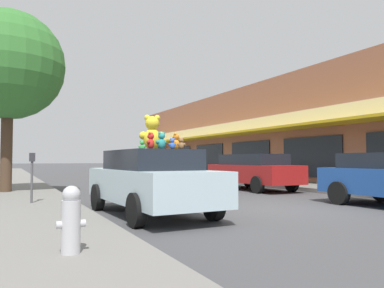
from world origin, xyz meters
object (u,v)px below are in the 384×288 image
object	(u,v)px
teddy_bear_blue	(172,144)
parking_meter	(32,171)
parked_car_far_center	(252,170)
teddy_bear_brown	(181,144)
teddy_bear_black	(161,146)
teddy_bear_orange	(176,142)
fire_hydrant	(71,219)
plush_art_car	(150,180)
teddy_bear_green	(142,146)
teddy_bear_red	(151,141)
street_tree	(8,65)
teddy_bear_teal	(161,141)
teddy_bear_giant	(152,133)

from	to	relation	value
teddy_bear_blue	parking_meter	world-z (taller)	teddy_bear_blue
parked_car_far_center	parking_meter	world-z (taller)	parked_car_far_center
teddy_bear_brown	teddy_bear_black	xyz separation A→B (m)	(0.08, 1.39, -0.00)
teddy_bear_orange	fire_hydrant	distance (m)	4.23
plush_art_car	teddy_bear_green	size ratio (longest dim) A/B	15.85
teddy_bear_red	fire_hydrant	size ratio (longest dim) A/B	0.45
plush_art_car	parking_meter	distance (m)	3.28
teddy_bear_orange	parked_car_far_center	bearing A→B (deg)	175.03
parking_meter	street_tree	bearing A→B (deg)	98.41
teddy_bear_orange	parking_meter	distance (m)	3.96
plush_art_car	parked_car_far_center	bearing A→B (deg)	35.16
teddy_bear_blue	parked_car_far_center	size ratio (longest dim) A/B	0.05
teddy_bear_teal	teddy_bear_black	bearing A→B (deg)	-126.55
plush_art_car	teddy_bear_green	xyz separation A→B (m)	(0.17, 1.11, 0.82)
fire_hydrant	parking_meter	distance (m)	5.79
teddy_bear_black	teddy_bear_orange	bearing A→B (deg)	77.18
teddy_bear_orange	street_tree	distance (m)	8.07
teddy_bear_red	teddy_bear_teal	size ratio (longest dim) A/B	0.94
teddy_bear_giant	street_tree	size ratio (longest dim) A/B	0.13
teddy_bear_blue	street_tree	size ratio (longest dim) A/B	0.04
teddy_bear_red	street_tree	distance (m)	8.07
teddy_bear_orange	teddy_bear_blue	distance (m)	0.62
teddy_bear_brown	teddy_bear_green	distance (m)	2.05
fire_hydrant	parking_meter	size ratio (longest dim) A/B	0.62
teddy_bear_red	teddy_bear_black	world-z (taller)	teddy_bear_red
teddy_bear_red	teddy_bear_blue	distance (m)	0.46
teddy_bear_giant	parking_meter	size ratio (longest dim) A/B	0.66
teddy_bear_red	teddy_bear_orange	size ratio (longest dim) A/B	0.92
teddy_bear_red	teddy_bear_blue	size ratio (longest dim) A/B	1.52
parking_meter	teddy_bear_red	bearing A→B (deg)	-55.27
teddy_bear_teal	street_tree	xyz separation A→B (m)	(-2.97, 6.93, 2.89)
teddy_bear_green	street_tree	xyz separation A→B (m)	(-3.14, 5.15, 2.93)
teddy_bear_teal	teddy_bear_black	distance (m)	1.20
teddy_bear_red	teddy_bear_black	size ratio (longest dim) A/B	1.46
teddy_bear_giant	parked_car_far_center	distance (m)	7.87
teddy_bear_teal	teddy_bear_brown	xyz separation A→B (m)	(0.34, -0.27, -0.06)
plush_art_car	teddy_bear_black	distance (m)	1.01
teddy_bear_orange	street_tree	bearing A→B (deg)	-110.25
fire_hydrant	teddy_bear_green	bearing A→B (deg)	62.20
parked_car_far_center	plush_art_car	bearing A→B (deg)	-142.48
teddy_bear_red	parking_meter	bearing A→B (deg)	-99.39
parking_meter	teddy_bear_orange	bearing A→B (deg)	-44.00
teddy_bear_blue	parking_meter	bearing A→B (deg)	-47.71
teddy_bear_blue	fire_hydrant	world-z (taller)	teddy_bear_blue
teddy_bear_giant	street_tree	distance (m)	7.35
parking_meter	teddy_bear_green	bearing A→B (deg)	-24.04
plush_art_car	teddy_bear_giant	size ratio (longest dim) A/B	5.39
teddy_bear_brown	parking_meter	distance (m)	4.24
teddy_bear_giant	plush_art_car	bearing A→B (deg)	74.29
street_tree	teddy_bear_blue	bearing A→B (deg)	-66.98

